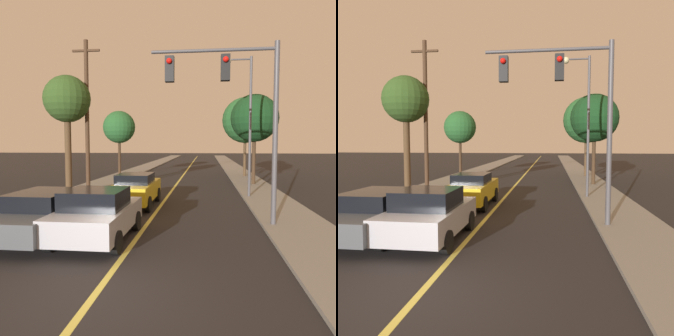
{
  "view_description": "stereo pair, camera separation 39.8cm",
  "coord_description": "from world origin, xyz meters",
  "views": [
    {
      "loc": [
        2.14,
        -5.92,
        2.96
      ],
      "look_at": [
        0.0,
        12.41,
        1.6
      ],
      "focal_mm": 35.0,
      "sensor_mm": 36.0,
      "label": 1
    },
    {
      "loc": [
        2.54,
        -5.87,
        2.96
      ],
      "look_at": [
        0.0,
        12.41,
        1.6
      ],
      "focal_mm": 35.0,
      "sensor_mm": 36.0,
      "label": 2
    }
  ],
  "objects": [
    {
      "name": "car_near_lane_front",
      "position": [
        -1.16,
        3.65,
        0.81
      ],
      "size": [
        2.07,
        4.06,
        1.59
      ],
      "color": "#A5A8B2",
      "rests_on": "ground"
    },
    {
      "name": "road_surface",
      "position": [
        0.0,
        36.0,
        0.01
      ],
      "size": [
        8.26,
        80.0,
        0.01
      ],
      "color": "black",
      "rests_on": "ground"
    },
    {
      "name": "tree_right_near",
      "position": [
        5.49,
        17.76,
        4.75
      ],
      "size": [
        3.34,
        3.34,
        6.32
      ],
      "color": "#3D2B1C",
      "rests_on": "ground"
    },
    {
      "name": "sidewalk_left",
      "position": [
        -5.38,
        36.0,
        0.06
      ],
      "size": [
        2.5,
        80.0,
        0.12
      ],
      "color": "gray",
      "rests_on": "ground"
    },
    {
      "name": "sidewalk_right",
      "position": [
        5.38,
        36.0,
        0.06
      ],
      "size": [
        2.5,
        80.0,
        0.12
      ],
      "color": "gray",
      "rests_on": "ground"
    },
    {
      "name": "streetlamp_right",
      "position": [
        4.17,
        12.18,
        4.85
      ],
      "size": [
        1.48,
        0.36,
        7.48
      ],
      "color": "#47474C",
      "rests_on": "ground"
    },
    {
      "name": "tree_left_near",
      "position": [
        -5.65,
        11.88,
        5.38
      ],
      "size": [
        2.62,
        2.62,
        6.67
      ],
      "color": "#4C3823",
      "rests_on": "ground"
    },
    {
      "name": "utility_pole_left",
      "position": [
        -4.73,
        12.5,
        4.66
      ],
      "size": [
        1.6,
        0.24,
        8.75
      ],
      "color": "#422D1E",
      "rests_on": "ground"
    },
    {
      "name": "tree_left_far",
      "position": [
        -5.76,
        23.31,
        4.47
      ],
      "size": [
        2.92,
        2.92,
        5.83
      ],
      "color": "#3D2B1C",
      "rests_on": "ground"
    },
    {
      "name": "traffic_signal_mast",
      "position": [
        3.14,
        5.89,
        4.64
      ],
      "size": [
        4.45,
        0.42,
        6.36
      ],
      "color": "#47474C",
      "rests_on": "ground"
    },
    {
      "name": "ground_plane",
      "position": [
        0.0,
        0.0,
        0.0
      ],
      "size": [
        200.0,
        200.0,
        0.0
      ],
      "primitive_type": "plane",
      "color": "black"
    },
    {
      "name": "tree_right_far",
      "position": [
        5.54,
        23.75,
        5.04
      ],
      "size": [
        4.02,
        4.02,
        6.94
      ],
      "color": "#4C3823",
      "rests_on": "ground"
    },
    {
      "name": "car_near_lane_second",
      "position": [
        -1.16,
        9.23,
        0.82
      ],
      "size": [
        1.86,
        4.47,
        1.57
      ],
      "color": "gold",
      "rests_on": "ground"
    },
    {
      "name": "car_outer_lane_front",
      "position": [
        -2.97,
        3.97,
        0.77
      ],
      "size": [
        2.0,
        5.1,
        1.46
      ],
      "color": "#474C51",
      "rests_on": "ground"
    }
  ]
}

